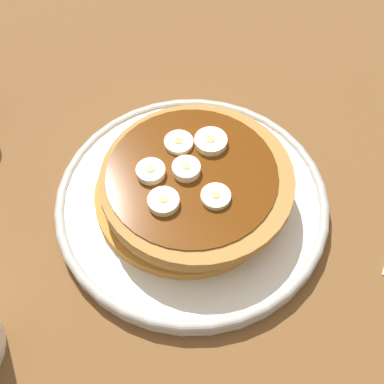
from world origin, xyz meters
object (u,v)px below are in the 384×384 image
(plate, at_px, (192,202))
(banana_slice_1, at_px, (216,197))
(banana_slice_3, at_px, (164,202))
(pancake_stack, at_px, (192,188))
(banana_slice_0, at_px, (187,168))
(banana_slice_2, at_px, (179,143))
(banana_slice_4, at_px, (151,172))
(banana_slice_5, at_px, (210,142))

(plate, bearing_deg, banana_slice_1, 154.93)
(banana_slice_3, bearing_deg, pancake_stack, -102.06)
(banana_slice_0, bearing_deg, banana_slice_2, -49.47)
(plate, xyz_separation_m, banana_slice_1, (-0.03, 0.01, 0.05))
(banana_slice_3, xyz_separation_m, banana_slice_4, (0.03, -0.02, 0.00))
(banana_slice_1, bearing_deg, banana_slice_3, 33.76)
(pancake_stack, height_order, banana_slice_1, banana_slice_1)
(pancake_stack, xyz_separation_m, banana_slice_4, (0.03, 0.02, 0.02))
(pancake_stack, relative_size, banana_slice_3, 6.72)
(plate, relative_size, banana_slice_5, 8.57)
(banana_slice_0, distance_m, banana_slice_4, 0.03)
(plate, distance_m, banana_slice_0, 0.05)
(pancake_stack, distance_m, banana_slice_2, 0.05)
(pancake_stack, relative_size, banana_slice_5, 6.08)
(plate, relative_size, pancake_stack, 1.41)
(banana_slice_2, bearing_deg, banana_slice_1, 145.10)
(banana_slice_0, bearing_deg, plate, 168.35)
(banana_slice_0, distance_m, banana_slice_2, 0.03)
(pancake_stack, xyz_separation_m, banana_slice_3, (0.01, 0.04, 0.02))
(pancake_stack, distance_m, banana_slice_1, 0.04)
(banana_slice_1, xyz_separation_m, banana_slice_2, (0.06, -0.04, -0.00))
(plate, distance_m, banana_slice_4, 0.06)
(plate, relative_size, banana_slice_0, 10.18)
(banana_slice_4, bearing_deg, banana_slice_2, -99.00)
(banana_slice_0, distance_m, banana_slice_1, 0.04)
(banana_slice_0, relative_size, banana_slice_4, 0.98)
(banana_slice_3, xyz_separation_m, banana_slice_5, (-0.01, -0.08, 0.00))
(banana_slice_0, height_order, banana_slice_2, banana_slice_0)
(banana_slice_0, bearing_deg, pancake_stack, 156.20)
(banana_slice_4, bearing_deg, banana_slice_5, -120.56)
(banana_slice_1, xyz_separation_m, banana_slice_5, (0.03, -0.05, 0.00))
(banana_slice_2, relative_size, banana_slice_5, 0.89)
(pancake_stack, bearing_deg, banana_slice_0, -23.80)
(plate, distance_m, banana_slice_3, 0.07)
(plate, xyz_separation_m, banana_slice_2, (0.03, -0.03, 0.05))
(banana_slice_3, bearing_deg, plate, -101.11)
(plate, height_order, banana_slice_0, banana_slice_0)
(banana_slice_3, height_order, banana_slice_4, same)
(banana_slice_1, bearing_deg, plate, -25.07)
(banana_slice_0, relative_size, banana_slice_3, 0.93)
(banana_slice_0, xyz_separation_m, banana_slice_3, (0.00, 0.04, -0.00))
(plate, height_order, banana_slice_1, banana_slice_1)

